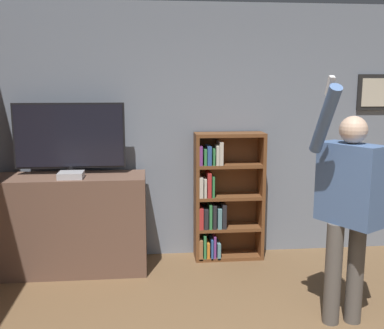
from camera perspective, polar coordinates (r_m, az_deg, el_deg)
wall_back at (r=4.88m, az=3.29°, el=4.10°), size 6.74×0.09×2.70m
tv_ledge at (r=4.69m, az=-14.97°, el=-7.27°), size 1.47×0.53×0.98m
television at (r=4.61m, az=-15.27°, el=3.33°), size 1.09×0.22×0.71m
game_console at (r=4.45m, az=-15.11°, el=-1.31°), size 0.24×0.20×0.06m
bookshelf at (r=4.83m, az=3.86°, el=-4.30°), size 0.73×0.28×1.37m
person at (r=3.61m, az=19.33°, el=-4.32°), size 0.62×0.57×1.93m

